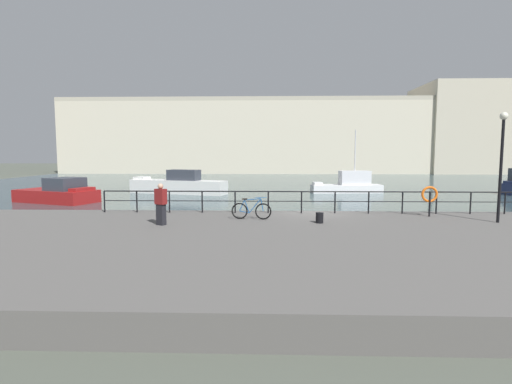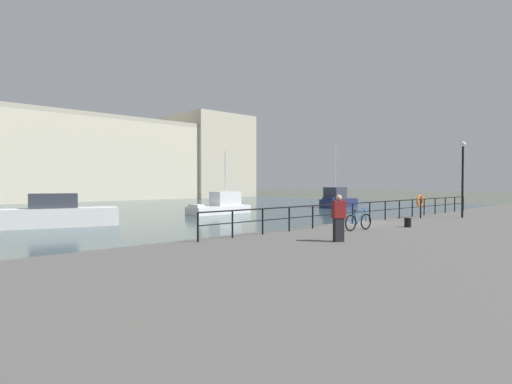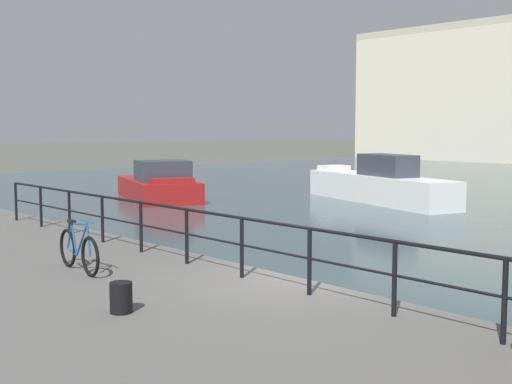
# 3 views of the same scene
# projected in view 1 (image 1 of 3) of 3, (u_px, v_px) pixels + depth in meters

# --- Properties ---
(ground_plane) EXTENTS (240.00, 240.00, 0.00)m
(ground_plane) POSITION_uv_depth(u_px,v_px,m) (312.00, 226.00, 20.16)
(ground_plane) COLOR #4C5147
(water_basin) EXTENTS (80.00, 60.00, 0.01)m
(water_basin) POSITION_uv_depth(u_px,v_px,m) (286.00, 182.00, 50.20)
(water_basin) COLOR #33474C
(water_basin) RESTS_ON ground_plane
(quay_promenade) EXTENTS (56.00, 13.00, 0.77)m
(quay_promenade) POSITION_uv_depth(u_px,v_px,m) (333.00, 249.00, 13.66)
(quay_promenade) COLOR #565451
(quay_promenade) RESTS_ON ground_plane
(harbor_building) EXTENTS (79.15, 14.75, 16.05)m
(harbor_building) POSITION_uv_depth(u_px,v_px,m) (314.00, 137.00, 75.27)
(harbor_building) COLOR beige
(harbor_building) RESTS_ON ground_plane
(moored_small_launch) EXTENTS (9.22, 4.39, 2.16)m
(moored_small_launch) POSITION_uv_depth(u_px,v_px,m) (178.00, 185.00, 36.21)
(moored_small_launch) COLOR white
(moored_small_launch) RESTS_ON water_basin
(moored_cabin_cruiser) EXTENTS (6.67, 4.63, 1.86)m
(moored_cabin_cruiser) POSITION_uv_depth(u_px,v_px,m) (59.00, 193.00, 29.75)
(moored_cabin_cruiser) COLOR maroon
(moored_cabin_cruiser) RESTS_ON water_basin
(moored_white_yacht) EXTENTS (6.57, 2.32, 5.79)m
(moored_white_yacht) POSITION_uv_depth(u_px,v_px,m) (349.00, 184.00, 37.16)
(moored_white_yacht) COLOR white
(moored_white_yacht) RESTS_ON water_basin
(quay_railing) EXTENTS (24.25, 0.07, 1.08)m
(quay_railing) POSITION_uv_depth(u_px,v_px,m) (352.00, 198.00, 19.21)
(quay_railing) COLOR black
(quay_railing) RESTS_ON quay_promenade
(parked_bicycle) EXTENTS (1.77, 0.23, 0.98)m
(parked_bicycle) POSITION_uv_depth(u_px,v_px,m) (251.00, 211.00, 17.53)
(parked_bicycle) COLOR black
(parked_bicycle) RESTS_ON quay_promenade
(mooring_bollard) EXTENTS (0.32, 0.32, 0.44)m
(mooring_bollard) POSITION_uv_depth(u_px,v_px,m) (320.00, 218.00, 16.62)
(mooring_bollard) COLOR black
(mooring_bollard) RESTS_ON quay_promenade
(life_ring_stand) EXTENTS (0.75, 0.16, 1.40)m
(life_ring_stand) POSITION_uv_depth(u_px,v_px,m) (430.00, 195.00, 18.30)
(life_ring_stand) COLOR black
(life_ring_stand) RESTS_ON quay_promenade
(quay_lamp_post) EXTENTS (0.32, 0.32, 4.58)m
(quay_lamp_post) POSITION_uv_depth(u_px,v_px,m) (502.00, 152.00, 16.47)
(quay_lamp_post) COLOR black
(quay_lamp_post) RESTS_ON quay_promenade
(standing_person) EXTENTS (0.52, 0.46, 1.69)m
(standing_person) POSITION_uv_depth(u_px,v_px,m) (161.00, 204.00, 16.09)
(standing_person) COLOR black
(standing_person) RESTS_ON quay_promenade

